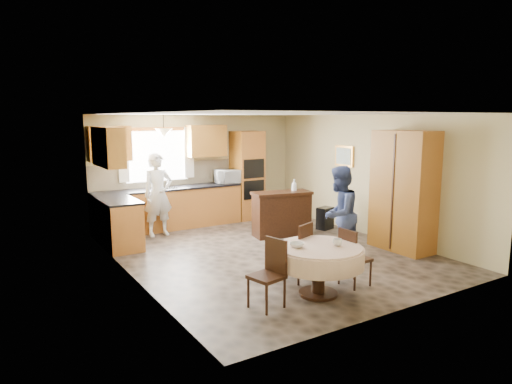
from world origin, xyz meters
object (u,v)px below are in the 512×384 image
object	(u,v)px
dining_table	(319,257)
chair_back	(299,249)
chair_left	(270,270)
chair_right	(352,255)
person_sink	(158,195)
person_dining	(339,214)
sideboard	(282,215)
oven_tower	(247,175)
cupboard	(404,191)

from	to	relation	value
dining_table	chair_back	xyz separation A→B (m)	(0.11, 0.58, -0.05)
chair_left	dining_table	bearing A→B (deg)	74.99
chair_back	chair_right	bearing A→B (deg)	110.38
chair_back	person_sink	bearing A→B (deg)	-98.29
chair_left	person_sink	xyz separation A→B (m)	(0.04, 4.26, 0.37)
dining_table	person_sink	xyz separation A→B (m)	(-0.74, 4.29, 0.32)
person_sink	dining_table	bearing A→B (deg)	-84.01
person_dining	person_sink	bearing A→B (deg)	-82.42
dining_table	chair_left	world-z (taller)	chair_left
sideboard	chair_right	bearing A→B (deg)	-94.76
oven_tower	sideboard	xyz separation A→B (m)	(-0.25, -1.81, -0.62)
sideboard	dining_table	bearing A→B (deg)	-105.36
dining_table	chair_left	xyz separation A→B (m)	(-0.78, 0.03, -0.05)
person_dining	dining_table	bearing A→B (deg)	15.02
dining_table	oven_tower	bearing A→B (deg)	70.55
oven_tower	chair_right	bearing A→B (deg)	-102.52
sideboard	person_sink	distance (m)	2.59
chair_right	person_sink	world-z (taller)	person_sink
chair_right	person_sink	xyz separation A→B (m)	(-1.36, 4.28, 0.39)
chair_right	person_dining	size ratio (longest dim) A/B	0.52
person_dining	chair_left	bearing A→B (deg)	1.86
chair_right	person_dining	bearing A→B (deg)	-34.07
oven_tower	sideboard	distance (m)	1.93
sideboard	person_sink	world-z (taller)	person_sink
chair_right	chair_back	bearing A→B (deg)	39.86
oven_tower	chair_left	size ratio (longest dim) A/B	2.38
chair_right	person_dining	distance (m)	1.21
cupboard	chair_right	distance (m)	2.39
person_sink	person_dining	bearing A→B (deg)	-62.84
person_sink	person_dining	world-z (taller)	person_sink
sideboard	person_sink	size ratio (longest dim) A/B	0.71
dining_table	chair_back	world-z (taller)	chair_back
chair_left	person_sink	size ratio (longest dim) A/B	0.52
sideboard	person_sink	xyz separation A→B (m)	(-2.17, 1.36, 0.43)
chair_right	person_dining	world-z (taller)	person_dining
oven_tower	chair_left	world-z (taller)	oven_tower
oven_tower	chair_right	world-z (taller)	oven_tower
oven_tower	dining_table	world-z (taller)	oven_tower
cupboard	chair_right	size ratio (longest dim) A/B	2.57
dining_table	chair_right	xyz separation A→B (m)	(0.62, 0.01, -0.07)
sideboard	cupboard	size ratio (longest dim) A/B	0.55
oven_tower	chair_right	xyz separation A→B (m)	(-1.05, -4.73, -0.59)
chair_right	person_dining	xyz separation A→B (m)	(0.62, 0.98, 0.35)
chair_back	person_sink	distance (m)	3.82
sideboard	chair_right	distance (m)	3.03
sideboard	chair_left	xyz separation A→B (m)	(-2.20, -2.89, 0.06)
chair_left	chair_right	xyz separation A→B (m)	(1.40, -0.03, -0.02)
oven_tower	person_sink	world-z (taller)	oven_tower
sideboard	person_dining	distance (m)	1.99
dining_table	person_dining	bearing A→B (deg)	38.42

